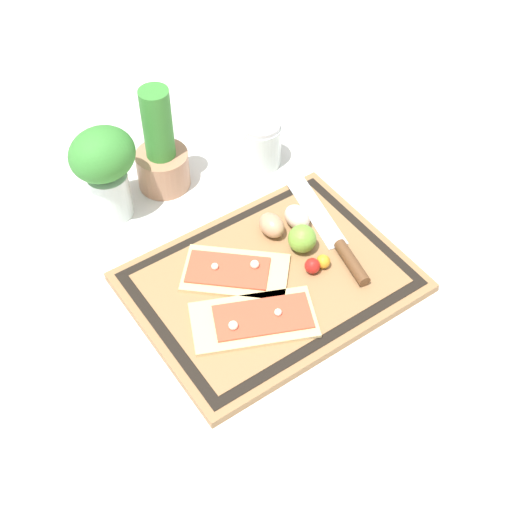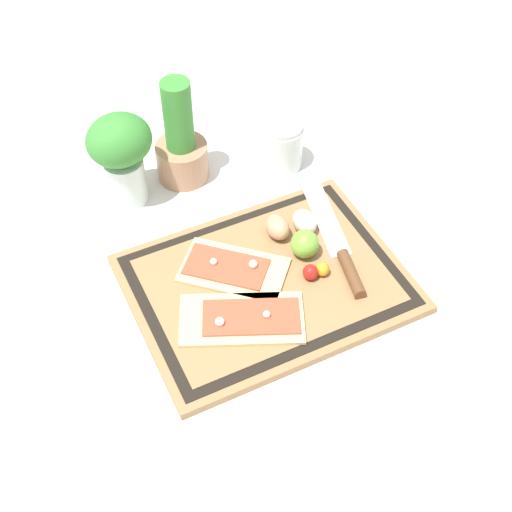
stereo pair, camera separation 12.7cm
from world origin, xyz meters
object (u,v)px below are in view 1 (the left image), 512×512
lime (302,239)px  herb_pot (161,154)px  knife (339,244)px  herb_glass (105,167)px  egg_brown (272,225)px  egg_pink (297,217)px  sauce_jar (260,146)px  cherry_tomato_yellow (323,261)px  cherry_tomato_red (312,266)px  pizza_slice_far (234,272)px  pizza_slice_near (256,319)px

lime → herb_pot: 0.34m
knife → herb_glass: bearing=131.0°
egg_brown → egg_pink: (0.05, -0.01, 0.00)m
sauce_jar → herb_glass: bearing=172.7°
cherry_tomato_yellow → herb_pot: bearing=107.3°
cherry_tomato_red → herb_glass: (-0.22, 0.35, 0.08)m
herb_pot → sauce_jar: herb_pot is taller
cherry_tomato_red → cherry_tomato_yellow: size_ratio=1.11×
pizza_slice_far → herb_pot: size_ratio=0.92×
knife → sauce_jar: (0.03, 0.30, 0.02)m
egg_pink → cherry_tomato_yellow: (-0.02, -0.11, -0.01)m
knife → sauce_jar: sauce_jar is taller
egg_pink → herb_pot: size_ratio=0.25×
knife → cherry_tomato_yellow: size_ratio=11.80×
lime → herb_pot: (-0.11, 0.32, 0.03)m
pizza_slice_far → egg_pink: size_ratio=3.72×
knife → egg_brown: (-0.08, 0.10, 0.01)m
knife → sauce_jar: 0.30m
knife → lime: bearing=147.9°
herb_pot → sauce_jar: 0.21m
knife → cherry_tomato_yellow: 0.06m
pizza_slice_near → knife: size_ratio=0.78×
pizza_slice_far → egg_brown: (0.11, 0.04, 0.02)m
pizza_slice_near → egg_pink: size_ratio=4.18×
egg_pink → cherry_tomato_red: size_ratio=1.97×
knife → herb_glass: herb_glass is taller
knife → lime: size_ratio=5.79×
cherry_tomato_yellow → herb_glass: 0.44m
knife → cherry_tomato_red: (-0.08, -0.02, 0.01)m
egg_brown → pizza_slice_far: bearing=-159.0°
pizza_slice_far → herb_pot: (0.03, 0.30, 0.05)m
pizza_slice_near → sauce_jar: 0.43m
knife → egg_brown: egg_brown is taller
pizza_slice_near → egg_brown: (0.14, 0.15, 0.02)m
egg_brown → lime: size_ratio=1.07×
egg_pink → pizza_slice_far: bearing=-168.4°
egg_brown → egg_pink: bearing=-10.5°
herb_pot → cherry_tomato_yellow: bearing=-72.7°
cherry_tomato_red → cherry_tomato_yellow: cherry_tomato_red is taller
pizza_slice_far → egg_brown: size_ratio=3.72×
lime → cherry_tomato_yellow: bearing=-84.6°
pizza_slice_near → sauce_jar: size_ratio=2.27×
pizza_slice_near → knife: pizza_slice_near is taller
egg_pink → herb_pot: (-0.14, 0.26, 0.04)m
cherry_tomato_yellow → sauce_jar: 0.33m
cherry_tomato_red → cherry_tomato_yellow: 0.02m
herb_pot → egg_pink: bearing=-62.1°
knife → cherry_tomato_red: 0.08m
egg_brown → lime: bearing=-69.8°
pizza_slice_far → sauce_jar: size_ratio=2.02×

